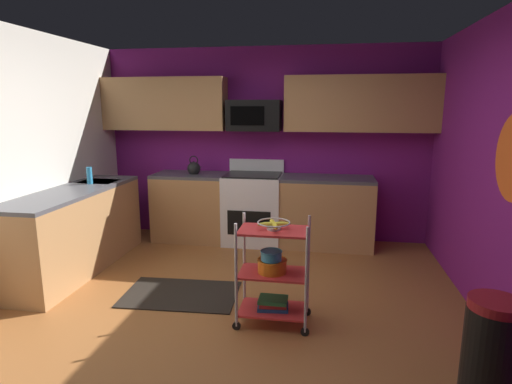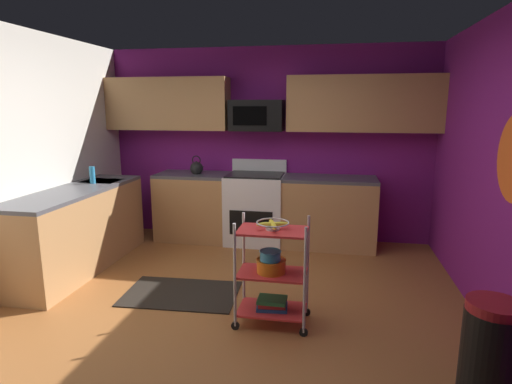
# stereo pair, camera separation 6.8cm
# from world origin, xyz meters

# --- Properties ---
(floor) EXTENTS (4.40, 4.80, 0.04)m
(floor) POSITION_xyz_m (0.00, 0.00, -0.02)
(floor) COLOR #995B2D
(floor) RESTS_ON ground
(wall_back) EXTENTS (4.52, 0.06, 2.60)m
(wall_back) POSITION_xyz_m (0.00, 2.43, 1.30)
(wall_back) COLOR #751970
(wall_back) RESTS_ON ground
(counter_run) EXTENTS (3.67, 2.60, 0.92)m
(counter_run) POSITION_xyz_m (-0.78, 1.57, 0.46)
(counter_run) COLOR #B27F4C
(counter_run) RESTS_ON ground
(oven_range) EXTENTS (0.76, 0.65, 1.10)m
(oven_range) POSITION_xyz_m (-0.11, 2.10, 0.48)
(oven_range) COLOR white
(oven_range) RESTS_ON ground
(upper_cabinets) EXTENTS (4.40, 0.33, 0.70)m
(upper_cabinets) POSITION_xyz_m (0.02, 2.23, 1.85)
(upper_cabinets) COLOR #B27F4C
(microwave) EXTENTS (0.70, 0.39, 0.40)m
(microwave) POSITION_xyz_m (-0.11, 2.21, 1.70)
(microwave) COLOR black
(rolling_cart) EXTENTS (0.63, 0.37, 0.91)m
(rolling_cart) POSITION_xyz_m (0.44, -0.03, 0.45)
(rolling_cart) COLOR silver
(rolling_cart) RESTS_ON ground
(fruit_bowl) EXTENTS (0.27, 0.27, 0.07)m
(fruit_bowl) POSITION_xyz_m (0.44, -0.03, 0.88)
(fruit_bowl) COLOR silver
(fruit_bowl) RESTS_ON rolling_cart
(mixing_bowl_large) EXTENTS (0.25, 0.25, 0.11)m
(mixing_bowl_large) POSITION_xyz_m (0.43, -0.03, 0.52)
(mixing_bowl_large) COLOR orange
(mixing_bowl_large) RESTS_ON rolling_cart
(mixing_bowl_small) EXTENTS (0.18, 0.18, 0.08)m
(mixing_bowl_small) POSITION_xyz_m (0.42, -0.06, 0.62)
(mixing_bowl_small) COLOR #338CBF
(mixing_bowl_small) RESTS_ON rolling_cart
(book_stack) EXTENTS (0.27, 0.20, 0.09)m
(book_stack) POSITION_xyz_m (0.44, -0.03, 0.18)
(book_stack) COLOR #1E4C8C
(book_stack) RESTS_ON rolling_cart
(kettle) EXTENTS (0.21, 0.18, 0.26)m
(kettle) POSITION_xyz_m (-0.92, 2.10, 1.00)
(kettle) COLOR black
(kettle) RESTS_ON counter_run
(dish_soap_bottle) EXTENTS (0.06, 0.06, 0.20)m
(dish_soap_bottle) POSITION_xyz_m (-1.90, 1.17, 1.02)
(dish_soap_bottle) COLOR #2D8CBF
(dish_soap_bottle) RESTS_ON counter_run
(trash_can) EXTENTS (0.34, 0.42, 0.66)m
(trash_can) POSITION_xyz_m (1.90, -0.73, 0.33)
(trash_can) COLOR black
(trash_can) RESTS_ON ground
(floor_rug) EXTENTS (1.13, 0.75, 0.01)m
(floor_rug) POSITION_xyz_m (-0.52, 0.35, 0.01)
(floor_rug) COLOR black
(floor_rug) RESTS_ON ground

